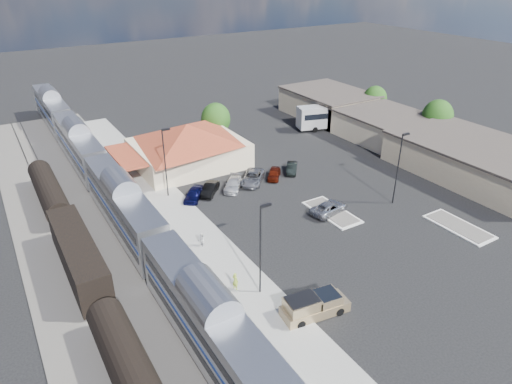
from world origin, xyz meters
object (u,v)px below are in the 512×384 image
station_depot (188,145)px  coach_bus (333,115)px  suv (329,208)px  pickup_truck (315,305)px

station_depot → coach_bus: bearing=3.5°
coach_bus → suv: bearing=154.9°
station_depot → pickup_truck: (-3.94, -34.71, -2.18)m
suv → coach_bus: 31.21m
station_depot → coach_bus: (28.56, 1.77, -0.73)m
pickup_truck → station_depot: bearing=1.0°
station_depot → coach_bus: 28.63m
pickup_truck → suv: bearing=-36.0°
station_depot → suv: (8.23, -21.84, -2.42)m
pickup_truck → coach_bus: (32.50, 36.48, 1.45)m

